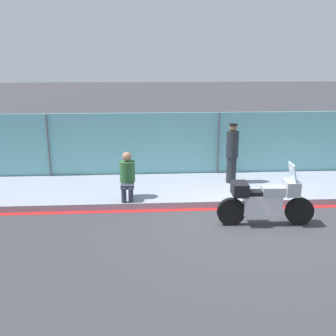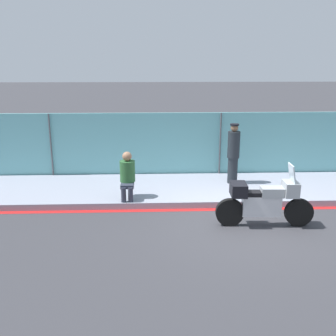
{
  "view_description": "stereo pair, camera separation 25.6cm",
  "coord_description": "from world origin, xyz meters",
  "views": [
    {
      "loc": [
        -2.45,
        -8.72,
        3.85
      ],
      "look_at": [
        -1.79,
        1.47,
        1.01
      ],
      "focal_mm": 42.0,
      "sensor_mm": 36.0,
      "label": 1
    },
    {
      "loc": [
        -2.19,
        -8.73,
        3.85
      ],
      "look_at": [
        -1.79,
        1.47,
        1.01
      ],
      "focal_mm": 42.0,
      "sensor_mm": 36.0,
      "label": 2
    }
  ],
  "objects": [
    {
      "name": "motorcycle",
      "position": [
        0.41,
        -0.14,
        0.62
      ],
      "size": [
        2.31,
        0.56,
        1.52
      ],
      "rotation": [
        0.0,
        0.0,
        -0.05
      ],
      "color": "black",
      "rests_on": "ground_plane"
    },
    {
      "name": "person_seated_on_curb",
      "position": [
        -2.89,
        1.46,
        0.88
      ],
      "size": [
        0.41,
        0.67,
        1.28
      ],
      "color": "#2D3342",
      "rests_on": "sidewalk"
    },
    {
      "name": "ground_plane",
      "position": [
        0.0,
        0.0,
        0.0
      ],
      "size": [
        120.0,
        120.0,
        0.0
      ],
      "primitive_type": "plane",
      "color": "#38383D"
    },
    {
      "name": "sidewalk",
      "position": [
        0.0,
        2.37,
        0.09
      ],
      "size": [
        40.58,
        2.72,
        0.18
      ],
      "color": "#8E93A3",
      "rests_on": "ground_plane"
    },
    {
      "name": "curb_paint_stripe",
      "position": [
        0.0,
        0.92,
        0.0
      ],
      "size": [
        40.58,
        0.18,
        0.01
      ],
      "color": "red",
      "rests_on": "ground_plane"
    },
    {
      "name": "storefront_fence",
      "position": [
        0.0,
        3.82,
        1.09
      ],
      "size": [
        38.55,
        0.17,
        2.19
      ],
      "color": "#6BB2B7",
      "rests_on": "ground_plane"
    },
    {
      "name": "officer_standing",
      "position": [
        0.23,
        2.68,
        1.12
      ],
      "size": [
        0.36,
        0.36,
        1.82
      ],
      "color": "#1E2328",
      "rests_on": "sidewalk"
    }
  ]
}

